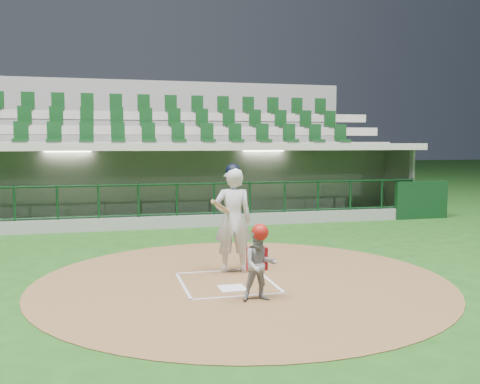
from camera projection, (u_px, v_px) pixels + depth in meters
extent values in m
plane|color=#174513|center=(223.00, 279.00, 9.44)|extent=(120.00, 120.00, 0.00)
cylinder|color=brown|center=(242.00, 281.00, 9.32)|extent=(7.20, 7.20, 0.01)
cube|color=white|center=(232.00, 288.00, 8.76)|extent=(0.43, 0.43, 0.02)
cube|color=silver|center=(183.00, 285.00, 8.96)|extent=(0.05, 1.80, 0.01)
cube|color=white|center=(268.00, 280.00, 9.34)|extent=(0.05, 1.80, 0.01)
cube|color=white|center=(216.00, 271.00, 9.97)|extent=(1.55, 0.05, 0.01)
cube|color=silver|center=(239.00, 296.00, 8.33)|extent=(1.55, 0.05, 0.01)
cube|color=slate|center=(171.00, 238.00, 16.72)|extent=(15.00, 3.00, 0.10)
cube|color=slate|center=(164.00, 189.00, 18.14)|extent=(15.00, 0.20, 2.70)
cube|color=beige|center=(165.00, 182.00, 18.00)|extent=(13.50, 0.04, 0.90)
cube|color=slate|center=(387.00, 188.00, 18.46)|extent=(0.20, 3.00, 2.70)
cube|color=#ACA79B|center=(171.00, 147.00, 16.22)|extent=(15.40, 3.50, 0.20)
cube|color=gray|center=(177.00, 223.00, 15.16)|extent=(15.00, 0.15, 0.40)
cube|color=black|center=(177.00, 167.00, 15.02)|extent=(15.00, 0.01, 0.95)
cube|color=brown|center=(167.00, 224.00, 17.71)|extent=(12.75, 0.40, 0.45)
cube|color=white|center=(68.00, 151.00, 15.73)|extent=(1.30, 0.35, 0.04)
cube|color=white|center=(263.00, 150.00, 17.22)|extent=(1.30, 0.35, 0.04)
cube|color=black|center=(421.00, 200.00, 17.01)|extent=(1.80, 0.18, 1.20)
imported|color=#AB1214|center=(106.00, 208.00, 17.02)|extent=(1.04, 0.53, 1.71)
imported|color=#9E1911|center=(184.00, 208.00, 17.73)|extent=(0.87, 0.72, 1.53)
imported|color=#A61E11|center=(276.00, 205.00, 18.15)|extent=(1.61, 0.99, 1.65)
cube|color=gray|center=(159.00, 177.00, 19.70)|extent=(17.00, 6.50, 2.50)
cube|color=gray|center=(163.00, 146.00, 18.15)|extent=(16.60, 0.95, 0.30)
cube|color=#AAA49A|center=(160.00, 131.00, 19.02)|extent=(16.60, 0.95, 0.30)
cube|color=#A29C93|center=(157.00, 116.00, 19.89)|extent=(16.60, 0.95, 0.30)
cube|color=slate|center=(151.00, 140.00, 22.81)|extent=(17.00, 0.25, 5.05)
imported|color=silver|center=(233.00, 220.00, 9.86)|extent=(0.76, 0.55, 1.94)
sphere|color=black|center=(233.00, 171.00, 9.78)|extent=(0.28, 0.28, 0.28)
cylinder|color=#A87E4D|center=(223.00, 208.00, 9.53)|extent=(0.58, 0.79, 0.39)
imported|color=#94949A|center=(260.00, 265.00, 8.08)|extent=(0.56, 0.45, 1.10)
sphere|color=#A31811|center=(260.00, 232.00, 8.03)|extent=(0.26, 0.26, 0.26)
cube|color=#A5111C|center=(257.00, 259.00, 8.22)|extent=(0.32, 0.10, 0.35)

